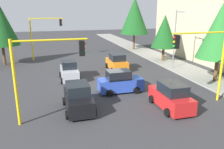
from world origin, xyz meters
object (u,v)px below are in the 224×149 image
Objects in this scene: street_lamp_curbside at (177,34)px; tree_opposite_side at (0,23)px; tree_roadside_mid at (165,31)px; car_red at (171,97)px; traffic_signal_far_right at (44,30)px; traffic_signal_near_right at (45,64)px; car_silver at (69,71)px; car_black at (78,98)px; car_blue at (120,82)px; traffic_signal_near_left at (203,53)px; car_orange at (117,62)px; tree_roadside_far at (135,16)px; tree_roadside_near at (221,30)px.

tree_opposite_side is at bearing -112.55° from street_lamp_curbside.
tree_roadside_mid reaches higher than car_red.
traffic_signal_near_right is at bearing 0.23° from traffic_signal_far_right.
tree_roadside_mid is 1.66× the size of car_silver.
car_black is at bearing 6.57° from traffic_signal_far_right.
tree_roadside_mid is at bearing 136.44° from car_blue.
traffic_signal_near_left is at bearing 42.83° from tree_opposite_side.
car_orange is (-10.28, 6.06, -0.00)m from car_black.
car_black is at bearing -0.97° from car_silver.
tree_roadside_far reaches higher than car_blue.
traffic_signal_far_right is at bearing -179.77° from traffic_signal_near_right.
tree_roadside_near is at bearing 70.30° from car_silver.
traffic_signal_near_right is at bearing -90.00° from traffic_signal_near_left.
car_black and car_orange have the same top height.
tree_opposite_side is 21.37m from tree_roadside_far.
traffic_signal_near_left is 1.43× the size of car_black.
tree_roadside_far is (-20.00, -1.00, 0.77)m from tree_roadside_near.
street_lamp_curbside is 21.90m from tree_opposite_side.
car_red is 1.05× the size of car_silver.
car_silver is (-7.79, 0.13, -0.00)m from car_black.
traffic_signal_near_left is 10.24m from street_lamp_curbside.
traffic_signal_near_left reaches higher than car_silver.
tree_opposite_side is 2.01× the size of car_red.
traffic_signal_far_right is 0.76× the size of tree_roadside_near.
tree_roadside_near is at bearing 2.86° from tree_roadside_far.
street_lamp_curbside is 1.81× the size of car_silver.
tree_roadside_far reaches higher than traffic_signal_near_right.
traffic_signal_far_right is 11.72m from car_silver.
tree_roadside_near is (-4.00, 16.16, 1.30)m from traffic_signal_near_right.
tree_roadside_near reaches higher than car_red.
tree_opposite_side is 18.66m from car_blue.
tree_opposite_side is 1.28× the size of tree_roadside_mid.
tree_roadside_mid is at bearing 79.22° from tree_opposite_side.
tree_roadside_mid is at bearing 162.88° from traffic_signal_near_left.
car_black is at bearing -29.83° from tree_roadside_far.
tree_roadside_far is at bearing 150.17° from car_black.
car_orange is (-1.87, -6.71, -3.45)m from street_lamp_curbside.
traffic_signal_far_right is 20.00m from traffic_signal_near_right.
car_orange is 0.99× the size of car_silver.
street_lamp_curbside is at bearing 55.19° from traffic_signal_far_right.
tree_roadside_mid is 1.67× the size of car_orange.
car_orange is at bearing 144.62° from traffic_signal_near_right.
street_lamp_curbside is (-9.61, 3.51, 0.38)m from traffic_signal_near_left.
traffic_signal_far_right is 1.09× the size of traffic_signal_near_right.
tree_roadside_far is at bearing -177.14° from tree_roadside_mid.
car_black is 1.02× the size of car_silver.
traffic_signal_near_right is 0.60× the size of tree_roadside_far.
tree_roadside_near is 15.41m from car_silver.
tree_opposite_side is 12.58m from car_silver.
traffic_signal_near_left is at bearing -50.27° from tree_roadside_near.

